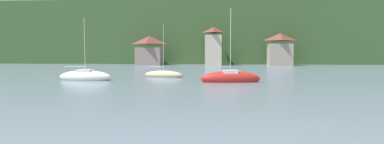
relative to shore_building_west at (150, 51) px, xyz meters
The scene contains 7 objects.
wooded_hillside 60.66m from the shore_building_west, 53.70° to the left, with size 352.00×75.60×41.15m.
shore_building_west is the anchor object (origin of this frame).
shore_building_westcentral 15.98m from the shore_building_west, ahead, with size 4.16×5.59×9.31m.
shore_building_central 31.90m from the shore_building_west, ahead, with size 5.76×5.30×7.75m.
sailboat_far_2 44.87m from the shore_building_west, 88.08° to the right, with size 6.83×2.77×7.99m.
sailboat_far_3 40.50m from the shore_building_west, 75.44° to the right, with size 5.72×2.92×7.42m.
sailboat_far_8 49.83m from the shore_building_west, 67.57° to the right, with size 6.95×2.64×8.84m.
Camera 1 is at (2.05, 25.70, 3.55)m, focal length 32.42 mm.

